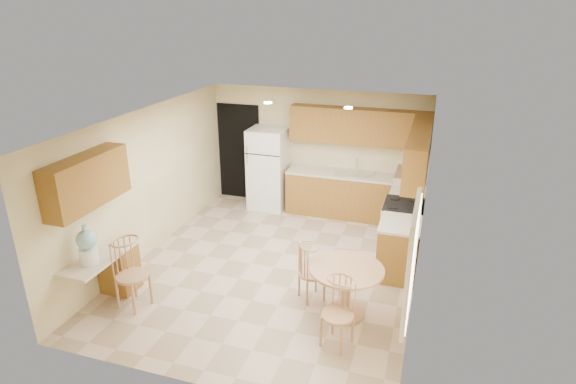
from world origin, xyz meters
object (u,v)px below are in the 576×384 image
(stove, at_px, (401,228))
(chair_table_a, at_px, (310,269))
(chair_table_b, at_px, (336,311))
(water_crock, at_px, (87,246))
(chair_desk, at_px, (127,271))
(refrigerator, at_px, (268,169))
(dining_table, at_px, (346,285))

(stove, distance_m, chair_table_a, 2.23)
(chair_table_b, height_order, water_crock, water_crock)
(chair_table_a, relative_size, chair_desk, 0.86)
(refrigerator, relative_size, chair_table_a, 1.95)
(stove, bearing_deg, chair_table_b, -100.44)
(dining_table, xyz_separation_m, chair_desk, (-2.93, -0.79, 0.14))
(chair_desk, bearing_deg, stove, 143.13)
(chair_table_a, bearing_deg, water_crock, -109.07)
(dining_table, height_order, chair_table_a, chair_table_a)
(chair_desk, bearing_deg, dining_table, 118.43)
(refrigerator, xyz_separation_m, chair_desk, (-0.60, -4.12, -0.23))
(stove, bearing_deg, chair_table_a, -119.50)
(refrigerator, distance_m, water_crock, 4.41)
(stove, relative_size, water_crock, 1.92)
(dining_table, distance_m, chair_table_a, 0.58)
(dining_table, bearing_deg, chair_table_a, 163.21)
(refrigerator, height_order, chair_table_b, refrigerator)
(stove, distance_m, water_crock, 5.01)
(refrigerator, distance_m, chair_table_b, 4.71)
(chair_table_a, xyz_separation_m, water_crock, (-2.83, -1.12, 0.49))
(refrigerator, height_order, stove, refrigerator)
(stove, xyz_separation_m, chair_desk, (-3.47, -2.90, 0.16))
(chair_table_b, distance_m, chair_desk, 2.95)
(refrigerator, xyz_separation_m, dining_table, (2.33, -3.33, -0.36))
(stove, bearing_deg, dining_table, -104.60)
(chair_desk, bearing_deg, water_crock, -57.12)
(stove, distance_m, chair_desk, 4.53)
(dining_table, relative_size, chair_desk, 0.99)
(chair_table_a, xyz_separation_m, chair_desk, (-2.38, -0.96, 0.09))
(stove, relative_size, chair_desk, 1.06)
(stove, xyz_separation_m, water_crock, (-3.92, -3.06, 0.56))
(refrigerator, height_order, chair_desk, refrigerator)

